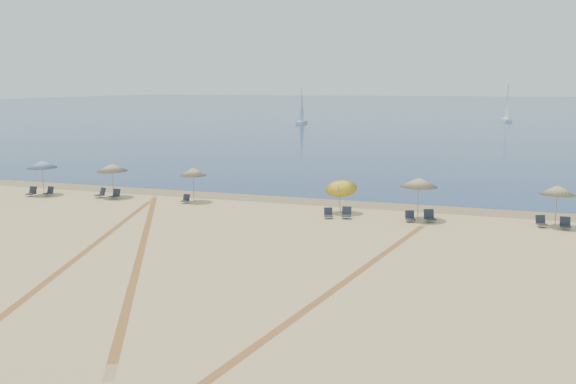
{
  "coord_description": "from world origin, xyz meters",
  "views": [
    {
      "loc": [
        11.77,
        -16.15,
        8.1
      ],
      "look_at": [
        0.0,
        20.0,
        1.3
      ],
      "focal_mm": 37.53,
      "sensor_mm": 36.0,
      "label": 1
    }
  ],
  "objects_px": {
    "umbrella_3": "(341,185)",
    "chair_10": "(565,224)",
    "umbrella_1": "(112,167)",
    "chair_5": "(328,214)",
    "sailboat_1": "(302,113)",
    "umbrella_0": "(42,164)",
    "chair_7": "(410,217)",
    "umbrella_2": "(193,172)",
    "sailboat_0": "(507,110)",
    "chair_4": "(186,199)",
    "chair_1": "(49,192)",
    "chair_9": "(541,222)",
    "chair_8": "(430,216)",
    "chair_6": "(347,213)",
    "umbrella_4": "(419,182)",
    "chair_3": "(115,195)",
    "umbrella_5": "(558,190)",
    "chair_0": "(32,192)",
    "chair_2": "(101,193)"
  },
  "relations": [
    {
      "from": "chair_1",
      "to": "chair_10",
      "type": "relative_size",
      "value": 1.04
    },
    {
      "from": "umbrella_1",
      "to": "chair_5",
      "type": "relative_size",
      "value": 3.36
    },
    {
      "from": "sailboat_0",
      "to": "chair_5",
      "type": "bearing_deg",
      "value": -106.55
    },
    {
      "from": "umbrella_1",
      "to": "chair_0",
      "type": "distance_m",
      "value": 6.38
    },
    {
      "from": "umbrella_0",
      "to": "chair_7",
      "type": "height_order",
      "value": "umbrella_0"
    },
    {
      "from": "chair_10",
      "to": "sailboat_1",
      "type": "xyz_separation_m",
      "value": [
        -41.19,
        84.91,
        1.91
      ]
    },
    {
      "from": "chair_8",
      "to": "sailboat_1",
      "type": "relative_size",
      "value": 0.12
    },
    {
      "from": "umbrella_2",
      "to": "sailboat_0",
      "type": "distance_m",
      "value": 108.48
    },
    {
      "from": "umbrella_2",
      "to": "chair_10",
      "type": "height_order",
      "value": "umbrella_2"
    },
    {
      "from": "umbrella_0",
      "to": "sailboat_0",
      "type": "relative_size",
      "value": 0.32
    },
    {
      "from": "umbrella_5",
      "to": "umbrella_3",
      "type": "bearing_deg",
      "value": -178.99
    },
    {
      "from": "chair_5",
      "to": "umbrella_2",
      "type": "bearing_deg",
      "value": 148.96
    },
    {
      "from": "chair_6",
      "to": "sailboat_0",
      "type": "distance_m",
      "value": 108.54
    },
    {
      "from": "umbrella_2",
      "to": "chair_3",
      "type": "bearing_deg",
      "value": -171.37
    },
    {
      "from": "chair_9",
      "to": "umbrella_1",
      "type": "bearing_deg",
      "value": 161.79
    },
    {
      "from": "chair_10",
      "to": "chair_1",
      "type": "bearing_deg",
      "value": -177.71
    },
    {
      "from": "chair_2",
      "to": "umbrella_3",
      "type": "bearing_deg",
      "value": 23.72
    },
    {
      "from": "umbrella_5",
      "to": "chair_4",
      "type": "relative_size",
      "value": 4.15
    },
    {
      "from": "chair_9",
      "to": "chair_4",
      "type": "bearing_deg",
      "value": 162.61
    },
    {
      "from": "umbrella_3",
      "to": "chair_7",
      "type": "bearing_deg",
      "value": -14.37
    },
    {
      "from": "umbrella_5",
      "to": "chair_9",
      "type": "distance_m",
      "value": 2.04
    },
    {
      "from": "umbrella_2",
      "to": "chair_1",
      "type": "relative_size",
      "value": 3.43
    },
    {
      "from": "chair_8",
      "to": "sailboat_1",
      "type": "height_order",
      "value": "sailboat_1"
    },
    {
      "from": "umbrella_2",
      "to": "chair_7",
      "type": "relative_size",
      "value": 3.18
    },
    {
      "from": "chair_1",
      "to": "chair_7",
      "type": "bearing_deg",
      "value": 6.21
    },
    {
      "from": "chair_7",
      "to": "sailboat_1",
      "type": "relative_size",
      "value": 0.11
    },
    {
      "from": "umbrella_1",
      "to": "chair_8",
      "type": "xyz_separation_m",
      "value": [
        22.73,
        -1.14,
        -1.85
      ]
    },
    {
      "from": "umbrella_1",
      "to": "sailboat_1",
      "type": "relative_size",
      "value": 0.34
    },
    {
      "from": "chair_8",
      "to": "sailboat_0",
      "type": "bearing_deg",
      "value": 62.82
    },
    {
      "from": "chair_4",
      "to": "chair_10",
      "type": "distance_m",
      "value": 24.12
    },
    {
      "from": "chair_9",
      "to": "chair_10",
      "type": "relative_size",
      "value": 1.13
    },
    {
      "from": "chair_10",
      "to": "sailboat_1",
      "type": "bearing_deg",
      "value": 117.42
    },
    {
      "from": "chair_7",
      "to": "umbrella_3",
      "type": "bearing_deg",
      "value": 147.81
    },
    {
      "from": "umbrella_3",
      "to": "chair_10",
      "type": "distance_m",
      "value": 13.25
    },
    {
      "from": "umbrella_0",
      "to": "chair_5",
      "type": "relative_size",
      "value": 3.49
    },
    {
      "from": "umbrella_0",
      "to": "chair_9",
      "type": "relative_size",
      "value": 3.38
    },
    {
      "from": "umbrella_5",
      "to": "umbrella_0",
      "type": "bearing_deg",
      "value": -178.86
    },
    {
      "from": "umbrella_1",
      "to": "chair_8",
      "type": "bearing_deg",
      "value": -2.87
    },
    {
      "from": "umbrella_2",
      "to": "chair_6",
      "type": "relative_size",
      "value": 3.2
    },
    {
      "from": "chair_9",
      "to": "chair_2",
      "type": "bearing_deg",
      "value": 162.75
    },
    {
      "from": "umbrella_0",
      "to": "chair_6",
      "type": "bearing_deg",
      "value": -2.3
    },
    {
      "from": "umbrella_1",
      "to": "chair_0",
      "type": "height_order",
      "value": "umbrella_1"
    },
    {
      "from": "chair_4",
      "to": "umbrella_4",
      "type": "bearing_deg",
      "value": 0.93
    },
    {
      "from": "chair_5",
      "to": "chair_6",
      "type": "bearing_deg",
      "value": -2.4
    },
    {
      "from": "chair_3",
      "to": "chair_6",
      "type": "height_order",
      "value": "chair_3"
    },
    {
      "from": "umbrella_5",
      "to": "chair_3",
      "type": "height_order",
      "value": "umbrella_5"
    },
    {
      "from": "umbrella_0",
      "to": "chair_0",
      "type": "distance_m",
      "value": 2.17
    },
    {
      "from": "umbrella_1",
      "to": "chair_8",
      "type": "height_order",
      "value": "umbrella_1"
    },
    {
      "from": "chair_1",
      "to": "chair_9",
      "type": "bearing_deg",
      "value": 8.07
    },
    {
      "from": "umbrella_2",
      "to": "chair_10",
      "type": "relative_size",
      "value": 3.58
    }
  ]
}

